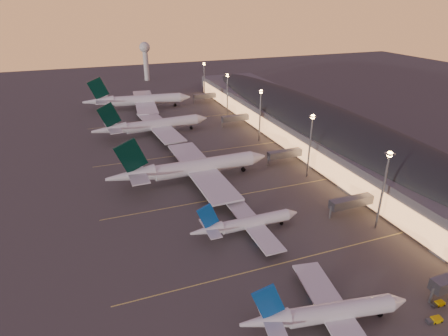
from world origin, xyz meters
TOP-DOWN VIEW (x-y plane):
  - ground at (0.00, 0.00)m, footprint 700.00×700.00m
  - airliner_narrow_south at (-1.30, -27.12)m, footprint 38.60×34.84m
  - airliner_narrow_north at (-3.07, 11.94)m, footprint 35.37×31.46m
  - airliner_wide_near at (-8.66, 52.88)m, footprint 64.66×58.75m
  - airliner_wide_mid at (-12.52, 112.92)m, footprint 61.71×56.41m
  - airliner_wide_far at (-11.66, 166.99)m, footprint 68.43×62.62m
  - terminal_building at (61.84, 72.47)m, footprint 56.35×255.00m
  - light_masts at (36.00, 65.00)m, footprint 2.20×217.20m
  - radar_tower at (10.00, 260.00)m, footprint 9.00×9.00m
  - lane_markings at (0.00, 40.00)m, footprint 90.00×180.36m
  - baggage_tug_a at (27.07, -31.42)m, footprint 3.29×1.57m
  - baggage_tug_b at (22.21, -34.81)m, footprint 3.66×1.84m

SIDE VIEW (x-z plane):
  - ground at x=0.00m, z-range 0.00..0.00m
  - lane_markings at x=0.00m, z-range 0.01..0.01m
  - baggage_tug_a at x=27.07m, z-range -0.04..0.92m
  - baggage_tug_b at x=22.21m, z-range -0.05..1.00m
  - airliner_narrow_north at x=-3.07m, z-range -3.06..9.62m
  - airliner_narrow_south at x=-1.30m, z-range -3.33..10.47m
  - airliner_wide_mid at x=-12.52m, z-range -4.79..14.95m
  - airliner_wide_near at x=-8.66m, z-range -5.03..15.70m
  - airliner_wide_far at x=-11.66m, z-range -5.31..16.58m
  - terminal_building at x=61.84m, z-range 0.05..17.51m
  - light_masts at x=36.00m, z-range 4.60..30.50m
  - radar_tower at x=10.00m, z-range 5.62..38.12m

